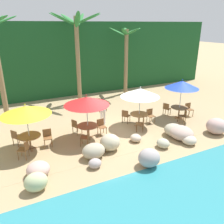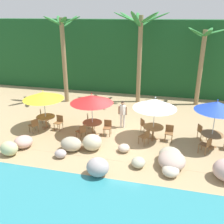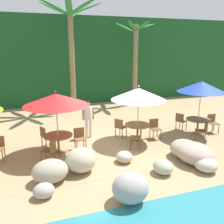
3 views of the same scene
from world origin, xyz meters
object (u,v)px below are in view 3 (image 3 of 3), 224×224
Objects in this scene: chair_red_inland at (46,135)px; palm_tree_second at (71,36)px; chair_red_left at (50,150)px; chair_blue_left at (203,130)px; dining_table_red at (58,138)px; chair_red_seaward at (80,137)px; chair_blue_inland at (181,120)px; palm_tree_third at (136,52)px; chair_white_left at (138,137)px; umbrella_blue at (201,87)px; umbrella_red at (56,99)px; chair_blue_seaward at (212,122)px; dining_table_blue at (198,122)px; umbrella_white at (139,94)px; chair_white_inland at (120,126)px; chair_white_seaward at (155,127)px; dining_table_white at (138,127)px; waiter_in_white at (88,116)px.

palm_tree_second is (2.10, 5.50, 4.08)m from chair_red_inland.
chair_red_left and chair_blue_left have the same top height.
dining_table_red is 0.86m from chair_red_left.
dining_table_red is 0.86m from chair_red_seaward.
chair_red_inland is 1.52m from chair_red_left.
chair_red_inland is 6.36m from chair_blue_inland.
chair_red_left is 0.16× the size of palm_tree_third.
chair_red_seaward is at bearing 162.69° from chair_white_left.
dining_table_red is at bearing 169.54° from chair_white_left.
chair_red_left is 0.33× the size of umbrella_blue.
palm_tree_second is (2.05, 7.01, 4.08)m from chair_red_left.
palm_tree_second is (1.68, 6.24, 2.48)m from umbrella_red.
dining_table_red is at bearing -179.28° from chair_blue_seaward.
chair_red_seaward is 5.54m from dining_table_blue.
chair_white_left is at bearing -169.44° from dining_table_blue.
umbrella_white reaches higher than chair_blue_inland.
chair_white_left is at bearing -10.46° from umbrella_red.
umbrella_red reaches higher than chair_white_inland.
palm_tree_second reaches higher than chair_red_left.
chair_blue_left is at bearing -29.05° from chair_white_seaward.
chair_white_left is 8.05m from palm_tree_second.
dining_table_white is at bearing 0.00° from umbrella_white.
chair_blue_inland is at bearing 7.43° from chair_red_seaward.
palm_tree_third reaches higher than chair_white_left.
chair_white_seaward is (3.40, 0.14, 0.00)m from chair_red_seaward.
chair_red_inland is at bearing -178.07° from chair_white_inland.
chair_red_left is at bearing -106.27° from palm_tree_second.
chair_white_inland is 3.12m from chair_blue_inland.
umbrella_red is 1.82m from chair_red_seaward.
umbrella_white is 3.04m from chair_blue_inland.
umbrella_white is 2.80× the size of chair_white_left.
chair_white_seaward is (4.67, -0.48, 0.00)m from chair_red_inland.
umbrella_blue is at bearing 0.51° from umbrella_red.
umbrella_red is at bearing -179.49° from umbrella_blue.
chair_red_left is 4.19m from umbrella_white.
dining_table_blue is at bearing 10.56° from chair_white_left.
umbrella_white is at bearing 14.78° from chair_red_left.
chair_blue_left is (0.10, -1.52, 0.00)m from chair_blue_inland.
palm_tree_third is (6.50, 5.90, 3.13)m from chair_red_inland.
chair_red_left is 0.79× the size of dining_table_blue.
waiter_in_white is (1.47, 1.28, -1.13)m from umbrella_red.
chair_blue_seaward is (7.23, 0.09, -0.10)m from dining_table_red.
palm_tree_third is (2.69, 6.43, 1.57)m from umbrella_white.
chair_white_left is 3.80m from umbrella_blue.
chair_blue_seaward is at bearing -0.31° from chair_red_seaward.
dining_table_white is 0.86m from chair_white_seaward.
chair_blue_left is at bearing -12.83° from chair_red_inland.
umbrella_blue is at bearing -3.14° from dining_table_white.
chair_white_left is (3.48, -1.31, 0.00)m from chair_red_inland.
chair_blue_left reaches higher than dining_table_blue.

